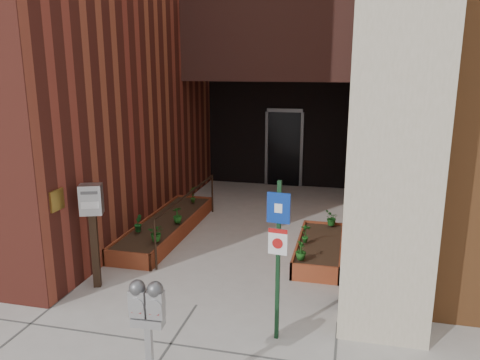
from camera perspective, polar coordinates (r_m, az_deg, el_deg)
The scene contains 15 objects.
ground at distance 7.01m, azimuth -5.35°, elevation -14.94°, with size 80.00×80.00×0.00m, color #9E9991.
architecture at distance 12.99m, azimuth 3.79°, elevation 20.91°, with size 20.00×14.60×10.00m.
planter_left at distance 9.78m, azimuth -8.91°, elevation -5.68°, with size 0.90×3.60×0.30m.
planter_right at distance 8.64m, azimuth 9.69°, elevation -8.37°, with size 0.80×2.20×0.30m.
handrail at distance 9.37m, azimuth -6.34°, elevation -2.51°, with size 0.04×3.34×0.90m.
parking_meter at distance 4.57m, azimuth -11.22°, elevation -15.73°, with size 0.33×0.16×1.46m.
sign_post at distance 5.70m, azimuth 4.66°, elevation -7.86°, with size 0.28×0.08×2.06m.
payment_dropbox at distance 7.41m, azimuth -17.56°, elevation -3.97°, with size 0.39×0.34×1.65m.
shrub_left_a at distance 8.53m, azimuth -10.13°, elevation -6.32°, with size 0.29×0.29×0.32m, color #1B5B1A.
shrub_left_b at distance 9.08m, azimuth -12.34°, elevation -5.19°, with size 0.18×0.18×0.32m, color #17511C.
shrub_left_c at distance 9.44m, azimuth -7.63°, elevation -4.23°, with size 0.18×0.18×0.33m, color #1B5B1A.
shrub_left_d at distance 10.78m, azimuth -5.78°, elevation -1.77°, with size 0.19×0.19×0.37m, color #255418.
shrub_right_a at distance 7.71m, azimuth 7.43°, elevation -8.50°, with size 0.17×0.17×0.31m, color #194F16.
shrub_right_b at distance 8.41m, azimuth 8.01°, elevation -6.43°, with size 0.18×0.18×0.35m, color #19591A.
shrub_right_c at distance 9.37m, azimuth 11.10°, elevation -4.59°, with size 0.27×0.27×0.30m, color #165017.
Camera 1 is at (2.04, -5.80, 3.36)m, focal length 35.00 mm.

